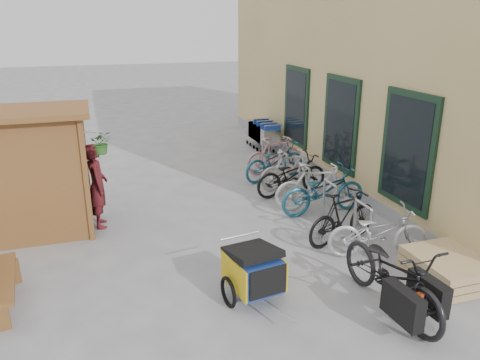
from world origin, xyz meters
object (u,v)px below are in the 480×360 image
object	(u,v)px
shopping_carts	(262,132)
bike_1	(343,217)
bike_6	(275,161)
bike_3	(316,187)
bike_5	(290,170)
person_kiosk	(97,186)
bike_4	(292,175)
bike_0	(378,232)
cargo_bike	(393,275)
kiosk	(28,156)
child_trailer	(254,269)
bike_2	(323,191)
bike_7	(275,155)
pallet_stack	(448,268)

from	to	relation	value
shopping_carts	bike_1	xyz separation A→B (m)	(-0.89, -6.64, -0.08)
bike_1	bike_6	distance (m)	3.78
bike_3	bike_5	world-z (taller)	bike_3
person_kiosk	bike_4	distance (m)	4.40
bike_5	person_kiosk	bearing A→B (deg)	94.80
bike_0	cargo_bike	bearing A→B (deg)	168.38
shopping_carts	bike_0	xyz separation A→B (m)	(-0.60, -7.31, -0.12)
kiosk	bike_5	xyz separation A→B (m)	(5.64, 0.84, -1.07)
bike_5	kiosk	bearing A→B (deg)	92.54
kiosk	bike_6	distance (m)	5.89
child_trailer	bike_2	bearing A→B (deg)	37.57
bike_0	bike_3	xyz separation A→B (m)	(-0.08, 2.20, 0.07)
bike_5	bike_7	xyz separation A→B (m)	(0.13, 1.26, 0.02)
bike_6	bike_5	bearing A→B (deg)	168.61
shopping_carts	kiosk	bearing A→B (deg)	-144.40
kiosk	shopping_carts	bearing A→B (deg)	35.60
bike_1	bike_0	bearing A→B (deg)	-171.93
bike_1	bike_2	xyz separation A→B (m)	(0.30, 1.35, 0.01)
shopping_carts	bike_6	xyz separation A→B (m)	(-0.72, -2.86, -0.09)
person_kiosk	bike_2	size ratio (longest dim) A/B	0.88
bike_7	cargo_bike	bearing A→B (deg)	167.57
shopping_carts	bike_7	bearing A→B (deg)	-102.05
child_trailer	bike_6	bearing A→B (deg)	56.09
bike_2	bike_5	distance (m)	1.64
bike_5	bike_2	bearing A→B (deg)	175.65
kiosk	pallet_stack	distance (m)	7.50
bike_0	bike_1	bearing A→B (deg)	38.72
bike_2	bike_6	world-z (taller)	bike_2
pallet_stack	child_trailer	distance (m)	3.12
shopping_carts	child_trailer	size ratio (longest dim) A/B	1.22
cargo_bike	bike_7	size ratio (longest dim) A/B	1.28
bike_0	bike_5	xyz separation A→B (m)	(-0.04, 3.66, 0.03)
shopping_carts	bike_4	world-z (taller)	shopping_carts
bike_1	bike_5	size ratio (longest dim) A/B	1.03
bike_3	bike_4	world-z (taller)	bike_3
child_trailer	bike_3	bearing A→B (deg)	40.49
cargo_bike	bike_3	world-z (taller)	cargo_bike
cargo_bike	bike_7	distance (m)	6.42
person_kiosk	bike_2	xyz separation A→B (m)	(4.53, -0.79, -0.34)
kiosk	bike_4	world-z (taller)	kiosk
pallet_stack	child_trailer	xyz separation A→B (m)	(-3.08, 0.46, 0.28)
person_kiosk	bike_1	xyz separation A→B (m)	(4.23, -2.14, -0.35)
bike_1	bike_2	distance (m)	1.38
pallet_stack	bike_2	distance (m)	3.14
kiosk	bike_1	world-z (taller)	kiosk
bike_6	pallet_stack	bearing A→B (deg)	170.50
bike_3	bike_6	world-z (taller)	bike_3
kiosk	child_trailer	xyz separation A→B (m)	(3.20, -3.41, -1.07)
bike_4	person_kiosk	bearing A→B (deg)	87.99
cargo_bike	person_kiosk	size ratio (longest dim) A/B	1.27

